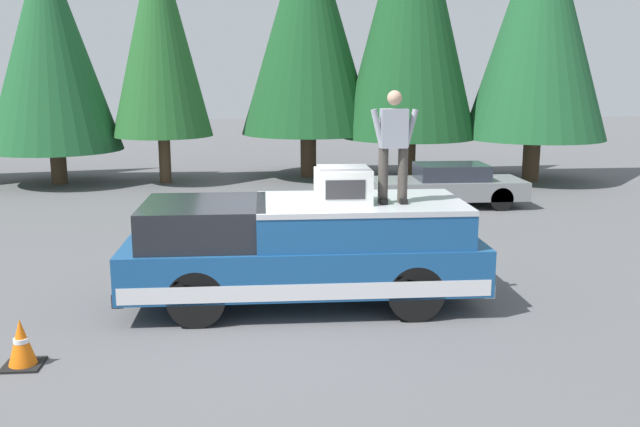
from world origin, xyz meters
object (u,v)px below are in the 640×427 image
(person_on_truck_bed, at_px, (394,144))
(parked_car_grey, at_px, (448,185))
(traffic_cone, at_px, (21,344))
(pickup_truck, at_px, (304,250))
(compressor_unit, at_px, (343,185))

(person_on_truck_bed, distance_m, parked_car_grey, 8.81)
(person_on_truck_bed, bearing_deg, traffic_cone, 110.48)
(pickup_truck, height_order, parked_car_grey, pickup_truck)
(compressor_unit, height_order, traffic_cone, compressor_unit)
(person_on_truck_bed, xyz_separation_m, parked_car_grey, (8.03, -3.05, -1.97))
(pickup_truck, relative_size, parked_car_grey, 1.35)
(pickup_truck, height_order, person_on_truck_bed, person_on_truck_bed)
(compressor_unit, relative_size, person_on_truck_bed, 0.50)
(compressor_unit, bearing_deg, pickup_truck, 71.32)
(compressor_unit, height_order, person_on_truck_bed, person_on_truck_bed)
(pickup_truck, bearing_deg, person_on_truck_bed, -100.11)
(pickup_truck, distance_m, person_on_truck_bed, 2.16)
(person_on_truck_bed, relative_size, parked_car_grey, 0.41)
(person_on_truck_bed, height_order, traffic_cone, person_on_truck_bed)
(parked_car_grey, distance_m, traffic_cone, 12.75)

